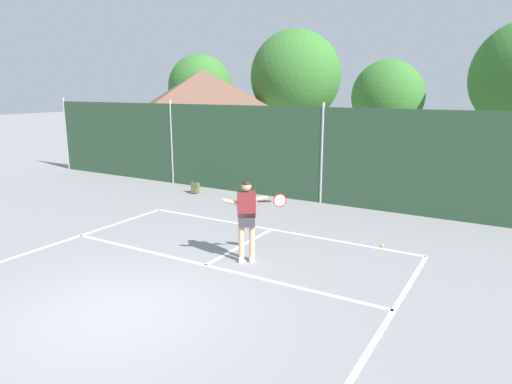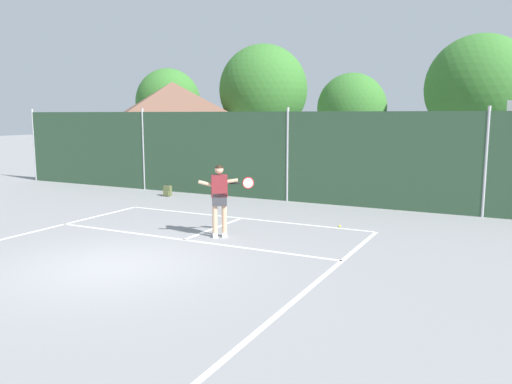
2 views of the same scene
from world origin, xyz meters
The scene contains 8 objects.
ground_plane centered at (0.00, 0.00, 0.00)m, with size 120.00×120.00×0.00m, color gray.
court_markings centered at (0.00, 0.65, 0.00)m, with size 8.30×11.10×0.01m.
chainlink_fence centered at (0.00, 9.00, 1.61)m, with size 26.09×0.09×3.36m.
clubhouse_building centered at (-8.42, 13.73, 2.45)m, with size 5.45×5.68×4.73m.
treeline_backdrop centered at (1.21, 17.12, 4.07)m, with size 27.60×4.31×6.79m.
tennis_player centered at (0.65, 3.17, 1.11)m, with size 1.15×0.95×1.85m.
tennis_ball centered at (3.04, 5.64, 0.03)m, with size 0.07×0.07×0.07m, color #CCE033.
backpack_olive centered at (-4.54, 7.93, 0.19)m, with size 0.30×0.27×0.46m.
Camera 1 is at (5.73, -5.06, 3.82)m, focal length 31.90 mm.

